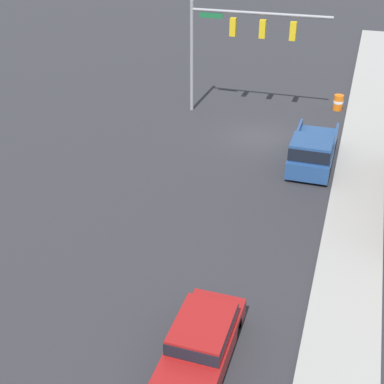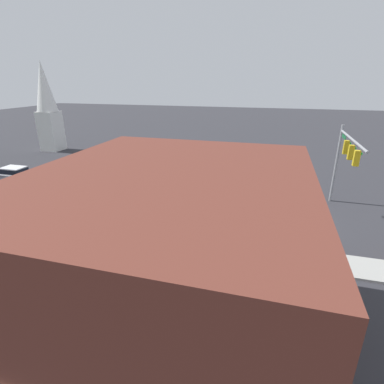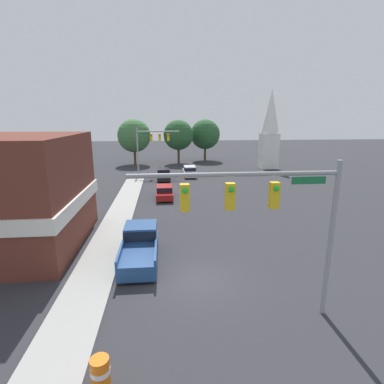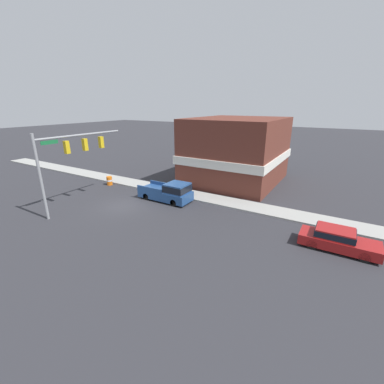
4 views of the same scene
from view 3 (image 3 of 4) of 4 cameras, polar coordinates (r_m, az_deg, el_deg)
ground_plane at (r=16.67m, az=1.27°, el=-16.47°), size 200.00×200.00×0.00m
sidewalk_curb at (r=17.01m, az=-19.02°, el=-16.35°), size 2.40×60.00×0.14m
near_signal_assembly at (r=12.24m, az=13.89°, el=-2.48°), size 8.40×0.49×6.84m
far_signal_assembly at (r=44.93m, az=-7.69°, el=9.58°), size 6.27×0.49×6.98m
car_lead at (r=32.33m, az=-5.25°, el=0.12°), size 1.77×4.63×1.40m
car_oncoming at (r=44.21m, az=-0.47°, el=4.03°), size 1.78×4.82×1.55m
car_second_ahead at (r=41.68m, az=-5.40°, el=3.41°), size 1.78×4.61×1.64m
pickup_truck_parked at (r=18.79m, az=-9.84°, el=-9.82°), size 2.08×5.23×1.89m
construction_barrel at (r=11.60m, az=-17.06°, el=-29.94°), size 0.63×0.63×1.01m
church_steeple at (r=52.81m, az=14.63°, el=11.76°), size 3.04×3.04×12.99m
backdrop_tree_left_far at (r=56.50m, az=-10.98°, el=10.47°), size 6.01×6.01×8.23m
backdrop_tree_left_mid at (r=57.00m, az=-2.61°, el=10.77°), size 5.58×5.58×8.07m
backdrop_tree_center at (r=60.90m, az=2.52°, el=10.91°), size 5.86×5.86×8.13m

